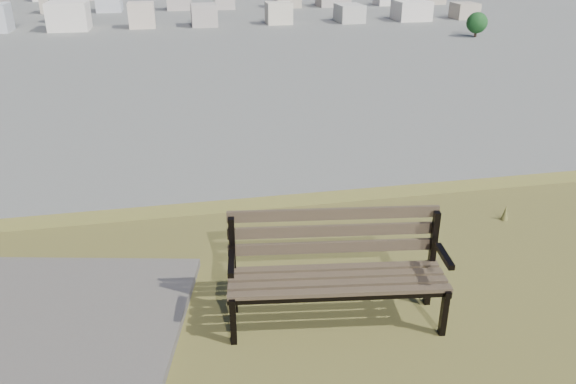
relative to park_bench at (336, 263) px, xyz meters
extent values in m
cube|color=#473B29|center=(-0.04, -0.27, -0.09)|extent=(1.74, 0.31, 0.03)
cube|color=#473B29|center=(-0.02, -0.16, -0.09)|extent=(1.74, 0.31, 0.03)
cube|color=#473B29|center=(-0.01, -0.04, -0.09)|extent=(1.74, 0.31, 0.03)
cube|color=#473B29|center=(0.01, 0.07, -0.09)|extent=(1.74, 0.31, 0.03)
cube|color=#473B29|center=(0.02, 0.15, 0.07)|extent=(1.73, 0.26, 0.10)
cube|color=#473B29|center=(0.02, 0.17, 0.21)|extent=(1.73, 0.26, 0.10)
cube|color=#473B29|center=(0.03, 0.20, 0.35)|extent=(1.73, 0.26, 0.10)
cube|color=black|center=(-0.86, -0.18, -0.30)|extent=(0.06, 0.06, 0.43)
cube|color=black|center=(-0.81, 0.23, -0.07)|extent=(0.06, 0.06, 0.89)
cube|color=black|center=(-0.84, 0.01, -0.12)|extent=(0.11, 0.49, 0.05)
cube|color=black|center=(-0.84, -0.04, 0.12)|extent=(0.09, 0.35, 0.04)
cube|color=black|center=(0.78, -0.40, -0.30)|extent=(0.06, 0.06, 0.43)
cube|color=black|center=(0.84, 0.01, -0.07)|extent=(0.06, 0.06, 0.89)
cube|color=black|center=(0.81, -0.21, -0.12)|extent=(0.11, 0.49, 0.05)
cube|color=black|center=(0.80, -0.26, 0.12)|extent=(0.09, 0.35, 0.04)
cube|color=black|center=(-0.04, -0.28, -0.13)|extent=(1.73, 0.27, 0.04)
cube|color=black|center=(0.01, 0.08, -0.13)|extent=(1.73, 0.27, 0.04)
cone|color=brown|center=(2.37, 1.32, -0.42)|extent=(0.08, 0.08, 0.18)
cube|color=#A2948A|center=(-36.03, 198.12, -22.01)|extent=(11.00, 11.00, 7.00)
cube|color=#C2AF9A|center=(-12.03, 198.12, -22.01)|extent=(11.00, 11.00, 7.00)
cube|color=#AAAAAF|center=(11.97, 198.12, -22.01)|extent=(11.00, 11.00, 7.00)
cube|color=beige|center=(35.97, 198.12, -22.01)|extent=(11.00, 11.00, 7.00)
cube|color=tan|center=(59.97, 198.12, -22.01)|extent=(11.00, 11.00, 7.00)
cube|color=beige|center=(83.97, 198.12, -22.01)|extent=(11.00, 11.00, 7.00)
cube|color=#B0ABA0|center=(107.97, 198.12, -22.01)|extent=(11.00, 11.00, 7.00)
cube|color=#AAAAAF|center=(-48.03, 248.12, -22.01)|extent=(11.00, 11.00, 7.00)
cube|color=beige|center=(-24.03, 248.12, -22.01)|extent=(11.00, 11.00, 7.00)
cube|color=tan|center=(-0.03, 248.12, -22.01)|extent=(11.00, 11.00, 7.00)
cube|color=beige|center=(23.97, 248.12, -22.01)|extent=(11.00, 11.00, 7.00)
cylinder|color=black|center=(89.97, 158.12, -24.46)|extent=(0.80, 0.80, 2.10)
sphere|color=#133716|center=(89.97, 158.12, -21.31)|extent=(6.30, 6.30, 6.30)
cylinder|color=black|center=(-40.03, 218.12, -24.16)|extent=(0.80, 0.80, 2.70)
sphere|color=#133716|center=(-40.03, 218.12, -20.11)|extent=(8.10, 8.10, 8.10)
camera|label=1|loc=(-1.14, -3.72, 2.40)|focal=35.00mm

